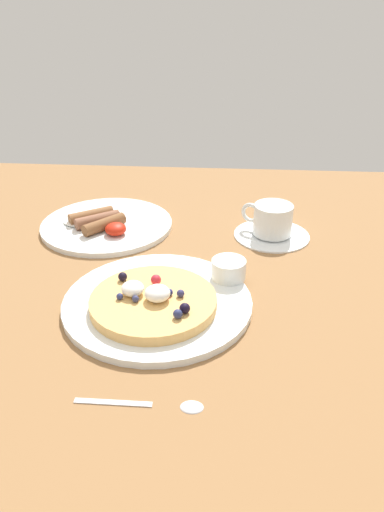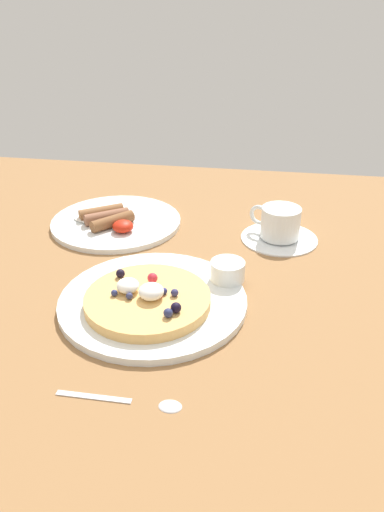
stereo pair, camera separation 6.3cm
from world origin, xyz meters
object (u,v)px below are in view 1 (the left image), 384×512
(syrup_ramekin, at_px, (229,269))
(coffee_cup, at_px, (272,219))
(teaspoon, at_px, (162,404))
(breakfast_plate, at_px, (107,225))
(pancake_plate, at_px, (158,303))
(coffee_saucer, at_px, (272,235))

(syrup_ramekin, distance_m, coffee_cup, 0.20)
(syrup_ramekin, xyz_separation_m, teaspoon, (-0.08, -0.28, -0.03))
(coffee_cup, relative_size, teaspoon, 0.64)
(breakfast_plate, bearing_deg, teaspoon, -70.06)
(syrup_ramekin, relative_size, breakfast_plate, 0.21)
(teaspoon, bearing_deg, breakfast_plate, 109.94)
(pancake_plate, relative_size, coffee_cup, 2.92)
(breakfast_plate, bearing_deg, syrup_ramekin, -38.73)
(pancake_plate, bearing_deg, syrup_ramekin, 34.08)
(pancake_plate, height_order, coffee_cup, coffee_cup)
(breakfast_plate, bearing_deg, coffee_cup, -2.59)
(syrup_ramekin, distance_m, breakfast_plate, 0.32)
(pancake_plate, distance_m, syrup_ramekin, 0.13)
(teaspoon, bearing_deg, coffee_saucer, 71.01)
(coffee_saucer, bearing_deg, breakfast_plate, 177.29)
(syrup_ramekin, distance_m, coffee_saucer, 0.21)
(syrup_ramekin, height_order, teaspoon, syrup_ramekin)
(pancake_plate, bearing_deg, coffee_cup, 53.53)
(syrup_ramekin, xyz_separation_m, coffee_cup, (0.08, 0.19, 0.01))
(pancake_plate, distance_m, breakfast_plate, 0.31)
(teaspoon, bearing_deg, pancake_plate, 99.06)
(coffee_saucer, bearing_deg, pancake_plate, -126.78)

